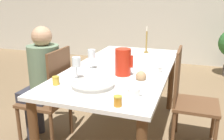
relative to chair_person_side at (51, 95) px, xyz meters
name	(u,v)px	position (x,y,z in m)	size (l,w,h in m)	color
ground_plane	(121,137)	(0.64, 0.27, -0.50)	(20.00, 20.00, 0.00)	#7F6647
wall_back	(167,2)	(0.64, 3.56, 0.80)	(10.00, 0.06, 2.60)	beige
dining_table	(121,77)	(0.64, 0.27, 0.18)	(0.92, 1.88, 0.78)	white
chair_person_side	(51,95)	(0.00, 0.00, 0.00)	(0.42, 0.42, 0.97)	brown
chair_opposite	(188,97)	(1.28, 0.40, 0.00)	(0.42, 0.42, 0.97)	brown
person_seated	(42,75)	(-0.09, 0.02, 0.19)	(0.39, 0.41, 1.17)	#33333D
red_pitcher	(123,62)	(0.72, 0.04, 0.39)	(0.16, 0.14, 0.23)	red
wine_glass_water	(92,55)	(0.40, 0.11, 0.41)	(0.07, 0.07, 0.19)	white
wine_glass_juice	(76,63)	(0.40, -0.19, 0.41)	(0.07, 0.07, 0.19)	white
teacup_near_person	(134,93)	(0.93, -0.39, 0.30)	(0.15, 0.15, 0.06)	white
teacup_across	(156,70)	(0.99, 0.21, 0.30)	(0.15, 0.15, 0.06)	white
serving_tray	(93,85)	(0.59, -0.31, 0.29)	(0.33, 0.33, 0.03)	#B7B2A8
bread_plate	(141,78)	(0.91, -0.07, 0.30)	(0.21, 0.21, 0.09)	white
jam_jar_amber	(118,101)	(0.88, -0.58, 0.31)	(0.06, 0.06, 0.07)	#C67A1E
jam_jar_red	(56,80)	(0.30, -0.37, 0.31)	(0.06, 0.06, 0.07)	gold
candlestick_tall	(146,43)	(0.74, 0.96, 0.40)	(0.06, 0.06, 0.31)	olive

